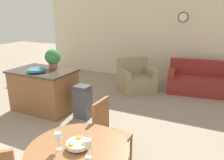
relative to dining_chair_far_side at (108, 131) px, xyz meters
The scene contains 11 objects.
wall_back 4.61m from the dining_chair_far_side, 96.79° to the left, with size 8.00×0.09×2.70m.
dining_chair_far_side is the anchor object (origin of this frame).
fruit_bowl 0.82m from the dining_chair_far_side, 87.32° to the right, with size 0.24×0.24×0.10m.
wine_glass_left 0.96m from the dining_chair_far_side, 98.53° to the right, with size 0.07×0.07×0.20m.
wine_glass_right 0.95m from the dining_chair_far_side, 76.11° to the right, with size 0.07×0.07×0.20m.
kitchen_island 2.37m from the dining_chair_far_side, 153.05° to the left, with size 1.35×0.90×0.91m.
teal_bowl 2.31m from the dining_chair_far_side, 157.10° to the left, with size 0.35×0.35×0.07m.
potted_plant 2.46m from the dining_chair_far_side, 146.86° to the left, with size 0.34×0.34×0.43m.
trash_bin 1.57m from the dining_chair_far_side, 135.91° to the left, with size 0.32×0.27×0.69m.
couch 3.91m from the dining_chair_far_side, 74.85° to the left, with size 1.93×1.10×0.84m.
armchair 3.27m from the dining_chair_far_side, 102.52° to the left, with size 1.22×1.22×0.88m.
Camera 1 is at (1.74, -0.50, 2.07)m, focal length 35.00 mm.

